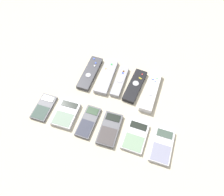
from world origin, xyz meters
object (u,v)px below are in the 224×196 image
remote_4 (151,91)px  calculator_3 (110,129)px  calculator_4 (135,136)px  remote_2 (121,81)px  calculator_2 (88,122)px  calculator_0 (44,107)px  calculator_1 (66,114)px  remote_3 (135,86)px  remote_1 (106,76)px  remote_0 (90,73)px  calculator_5 (162,146)px

remote_4 → calculator_3: (-0.11, -0.23, -0.00)m
calculator_3 → calculator_4: 0.10m
remote_2 → calculator_2: remote_2 is taller
remote_2 → calculator_0: bearing=-139.8°
calculator_2 → calculator_1: bearing=179.4°
calculator_3 → calculator_4: (0.10, 0.01, -0.00)m
remote_3 → calculator_3: (-0.03, -0.24, -0.00)m
remote_4 → calculator_4: remote_4 is taller
remote_1 → remote_3: same height
remote_0 → remote_2: same height
remote_0 → remote_1: (0.08, 0.01, 0.00)m
remote_0 → calculator_2: size_ratio=1.35×
remote_2 → calculator_5: size_ratio=1.19×
remote_3 → calculator_1: 0.33m
remote_3 → calculator_0: 0.41m
remote_3 → calculator_3: size_ratio=1.24×
calculator_5 → remote_3: bearing=125.8°
remote_2 → calculator_0: (-0.26, -0.24, -0.00)m
remote_0 → remote_3: (0.22, 0.00, 0.00)m
calculator_1 → calculator_5: bearing=-2.7°
calculator_1 → calculator_4: calculator_1 is taller
remote_4 → calculator_0: remote_4 is taller
calculator_0 → calculator_2: size_ratio=0.88×
calculator_0 → calculator_1: bearing=-1.0°
remote_0 → remote_2: bearing=-0.4°
remote_3 → calculator_2: 0.27m
remote_3 → remote_2: bearing=-177.1°
remote_4 → calculator_2: bearing=-132.1°
calculator_0 → remote_1: bearing=50.1°
remote_1 → remote_3: bearing=-6.4°
remote_0 → remote_4: bearing=-2.2°
remote_4 → calculator_4: bearing=-91.6°
remote_1 → calculator_4: bearing=-52.1°
calculator_0 → calculator_5: bearing=-1.5°
remote_1 → remote_3: size_ratio=1.09×
remote_3 → calculator_5: size_ratio=1.29×
remote_3 → remote_4: remote_4 is taller
remote_3 → calculator_3: 0.24m
remote_2 → remote_3: (0.07, -0.00, 0.00)m
remote_4 → calculator_0: bearing=-151.0°
calculator_3 → calculator_2: bearing=175.9°
calculator_1 → calculator_2: size_ratio=0.88×
calculator_1 → calculator_5: calculator_1 is taller
remote_1 → calculator_1: remote_1 is taller
calculator_3 → remote_3: bearing=78.6°
remote_2 → calculator_3: size_ratio=1.15×
remote_3 → remote_4: 0.07m
remote_3 → calculator_0: (-0.33, -0.24, -0.00)m
calculator_1 → calculator_2: bearing=-2.7°
remote_2 → calculator_3: (0.04, -0.24, -0.00)m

